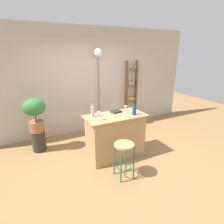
% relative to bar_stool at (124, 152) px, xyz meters
% --- Properties ---
extents(ground, '(12.00, 12.00, 0.00)m').
position_rel_bar_stool_xyz_m(ground, '(0.19, 0.39, -0.50)').
color(ground, olive).
extents(back_wall, '(6.40, 0.10, 2.80)m').
position_rel_bar_stool_xyz_m(back_wall, '(0.19, 2.34, 0.90)').
color(back_wall, '#BCB2A3').
rests_on(back_wall, ground).
extents(kitchen_counter, '(1.25, 0.63, 0.93)m').
position_rel_bar_stool_xyz_m(kitchen_counter, '(0.19, 0.69, -0.02)').
color(kitchen_counter, tan).
rests_on(kitchen_counter, ground).
extents(bar_stool, '(0.36, 0.36, 0.66)m').
position_rel_bar_stool_xyz_m(bar_stool, '(0.00, 0.00, 0.00)').
color(bar_stool, '#196642').
rests_on(bar_stool, ground).
extents(spice_shelf, '(0.36, 0.12, 1.92)m').
position_rel_bar_stool_xyz_m(spice_shelf, '(1.53, 2.21, 0.47)').
color(spice_shelf, brown).
rests_on(spice_shelf, ground).
extents(plant_stool, '(0.30, 0.30, 0.48)m').
position_rel_bar_stool_xyz_m(plant_stool, '(-1.26, 1.67, -0.25)').
color(plant_stool, '#2D2823').
rests_on(plant_stool, ground).
extents(potted_plant, '(0.47, 0.42, 0.75)m').
position_rel_bar_stool_xyz_m(potted_plant, '(-1.26, 1.67, 0.44)').
color(potted_plant, '#935B3D').
rests_on(potted_plant, plant_stool).
extents(bottle_spirits_clear, '(0.08, 0.08, 0.25)m').
position_rel_bar_stool_xyz_m(bottle_spirits_clear, '(0.56, 0.55, 0.53)').
color(bottle_spirits_clear, navy).
rests_on(bottle_spirits_clear, kitchen_counter).
extents(bottle_olive_oil, '(0.07, 0.07, 0.31)m').
position_rel_bar_stool_xyz_m(bottle_olive_oil, '(-0.25, 0.82, 0.56)').
color(bottle_olive_oil, '#B2B2B7').
rests_on(bottle_olive_oil, kitchen_counter).
extents(wine_glass_left, '(0.07, 0.07, 0.16)m').
position_rel_bar_stool_xyz_m(wine_glass_left, '(-0.22, 0.59, 0.56)').
color(wine_glass_left, silver).
rests_on(wine_glass_left, kitchen_counter).
extents(wine_glass_center, '(0.07, 0.07, 0.16)m').
position_rel_bar_stool_xyz_m(wine_glass_center, '(0.44, 0.70, 0.56)').
color(wine_glass_center, silver).
rests_on(wine_glass_center, kitchen_counter).
extents(cookbook, '(0.23, 0.17, 0.03)m').
position_rel_bar_stool_xyz_m(cookbook, '(0.29, 0.85, 0.46)').
color(cookbook, black).
rests_on(cookbook, kitchen_counter).
extents(pendant_globe_light, '(0.23, 0.23, 2.25)m').
position_rel_bar_stool_xyz_m(pendant_globe_light, '(0.48, 2.23, 1.62)').
color(pendant_globe_light, black).
rests_on(pendant_globe_light, ground).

